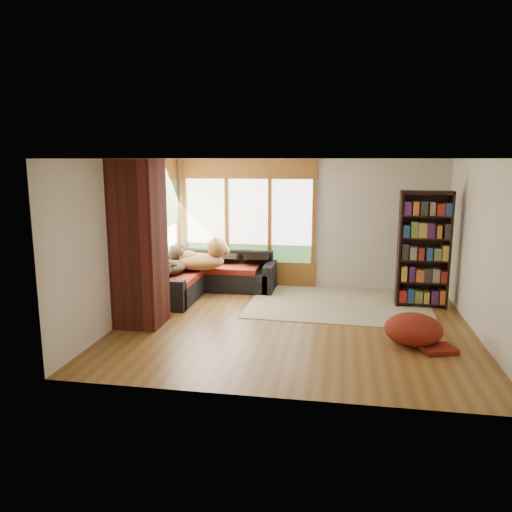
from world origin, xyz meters
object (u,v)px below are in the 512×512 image
(area_rug, at_px, (339,303))
(dog_brindle, at_px, (173,260))
(pouf, at_px, (413,328))
(dog_tan, at_px, (203,254))
(brick_chimney, at_px, (139,244))
(bookshelf, at_px, (424,250))
(sectional_sofa, at_px, (204,277))

(area_rug, bearing_deg, dog_brindle, -176.14)
(dog_brindle, bearing_deg, pouf, -112.21)
(dog_tan, relative_size, dog_brindle, 1.43)
(brick_chimney, xyz_separation_m, area_rug, (3.10, 1.71, -1.29))
(area_rug, relative_size, dog_brindle, 4.12)
(bookshelf, xyz_separation_m, dog_tan, (-4.04, 0.07, -0.21))
(brick_chimney, relative_size, sectional_sofa, 1.18)
(area_rug, height_order, dog_tan, dog_tan)
(brick_chimney, height_order, pouf, brick_chimney)
(dog_tan, xyz_separation_m, dog_brindle, (-0.48, -0.35, -0.07))
(bookshelf, distance_m, dog_tan, 4.04)
(brick_chimney, bearing_deg, area_rug, 28.81)
(area_rug, bearing_deg, bookshelf, 2.86)
(sectional_sofa, distance_m, dog_brindle, 0.82)
(pouf, height_order, dog_brindle, dog_brindle)
(area_rug, xyz_separation_m, bookshelf, (1.44, 0.07, 1.03))
(brick_chimney, relative_size, dog_tan, 2.32)
(brick_chimney, xyz_separation_m, dog_tan, (0.50, 1.85, -0.48))
(brick_chimney, xyz_separation_m, bookshelf, (4.54, 1.78, -0.27))
(area_rug, bearing_deg, pouf, -60.98)
(pouf, relative_size, dog_tan, 0.72)
(pouf, bearing_deg, sectional_sofa, 148.95)
(sectional_sofa, distance_m, bookshelf, 4.17)
(bookshelf, relative_size, pouf, 2.55)
(sectional_sofa, relative_size, pouf, 2.72)
(bookshelf, xyz_separation_m, dog_brindle, (-4.51, -0.28, -0.28))
(pouf, bearing_deg, area_rug, 119.02)
(sectional_sofa, bearing_deg, dog_tan, -77.99)
(brick_chimney, relative_size, pouf, 3.21)
(pouf, bearing_deg, dog_tan, 150.84)
(brick_chimney, bearing_deg, dog_brindle, 88.93)
(sectional_sofa, height_order, pouf, sectional_sofa)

